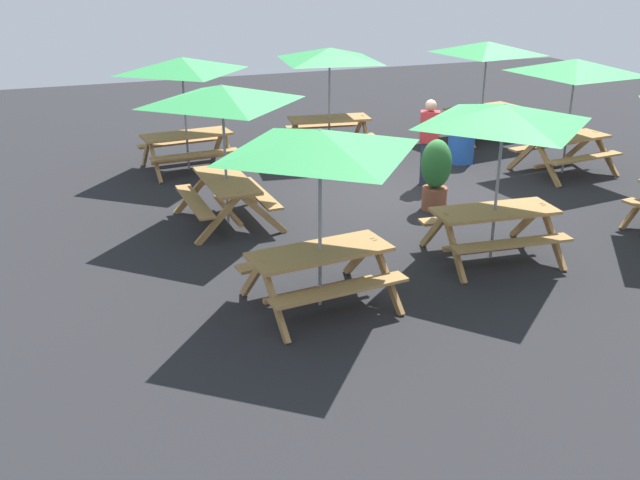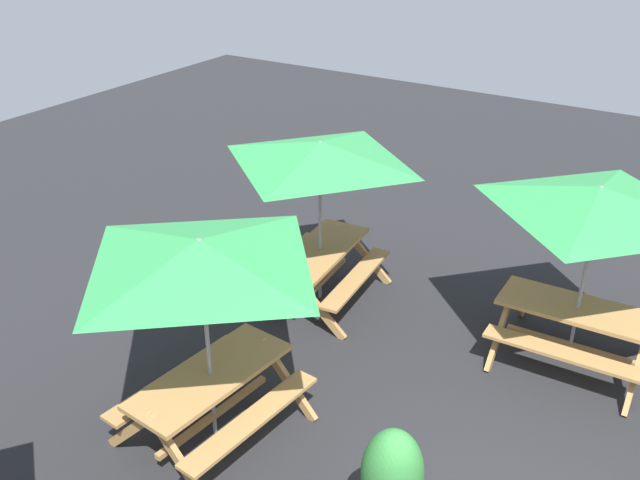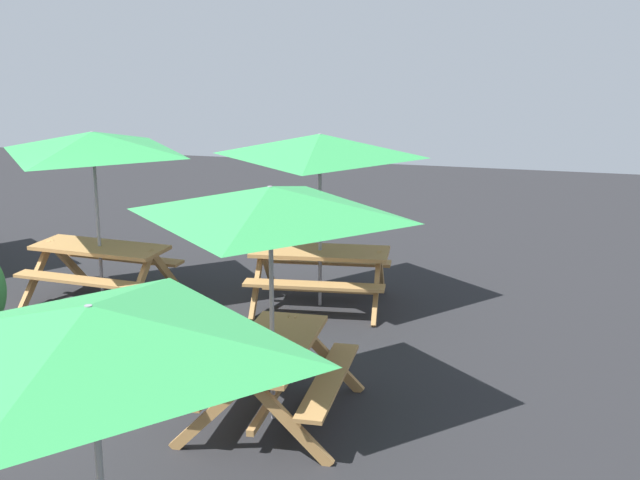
{
  "view_description": "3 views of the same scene",
  "coord_description": "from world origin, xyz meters",
  "px_view_note": "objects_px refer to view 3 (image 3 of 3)",
  "views": [
    {
      "loc": [
        -6.03,
        -11.32,
        4.23
      ],
      "look_at": [
        -3.09,
        -3.66,
        0.9
      ],
      "focal_mm": 40.0,
      "sensor_mm": 36.0,
      "label": 1
    },
    {
      "loc": [
        4.18,
        0.91,
        5.27
      ],
      "look_at": [
        -3.09,
        -3.66,
        0.9
      ],
      "focal_mm": 40.0,
      "sensor_mm": 36.0,
      "label": 2
    },
    {
      "loc": [
        -5.8,
        7.29,
        3.91
      ],
      "look_at": [
        -3.09,
        -3.66,
        0.9
      ],
      "focal_mm": 50.0,
      "sensor_mm": 36.0,
      "label": 3
    }
  ],
  "objects_px": {
    "picnic_table_0": "(320,158)",
    "picnic_table_3": "(270,219)",
    "picnic_table_2": "(92,358)",
    "picnic_table_7": "(94,155)"
  },
  "relations": [
    {
      "from": "picnic_table_7",
      "to": "picnic_table_2",
      "type": "bearing_deg",
      "value": 123.11
    },
    {
      "from": "picnic_table_3",
      "to": "picnic_table_0",
      "type": "bearing_deg",
      "value": -175.34
    },
    {
      "from": "picnic_table_3",
      "to": "picnic_table_7",
      "type": "height_order",
      "value": "same"
    },
    {
      "from": "picnic_table_2",
      "to": "picnic_table_7",
      "type": "relative_size",
      "value": 1.0
    },
    {
      "from": "picnic_table_0",
      "to": "picnic_table_3",
      "type": "xyz_separation_m",
      "value": [
        -0.36,
        3.36,
        0.0
      ]
    },
    {
      "from": "picnic_table_0",
      "to": "picnic_table_2",
      "type": "xyz_separation_m",
      "value": [
        -0.35,
        6.75,
        0.0
      ]
    },
    {
      "from": "picnic_table_2",
      "to": "picnic_table_3",
      "type": "distance_m",
      "value": 3.39
    },
    {
      "from": "picnic_table_0",
      "to": "picnic_table_3",
      "type": "distance_m",
      "value": 3.38
    },
    {
      "from": "picnic_table_0",
      "to": "picnic_table_3",
      "type": "height_order",
      "value": "same"
    },
    {
      "from": "picnic_table_2",
      "to": "picnic_table_7",
      "type": "distance_m",
      "value": 7.04
    }
  ]
}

